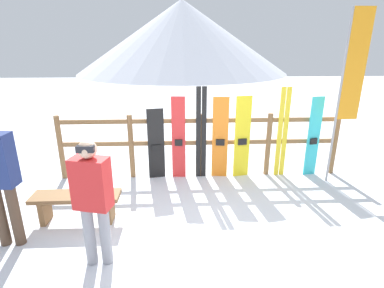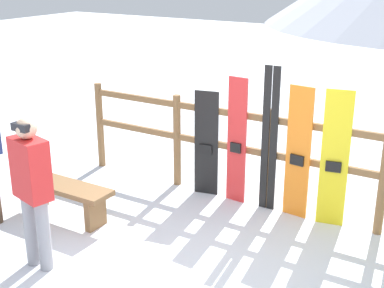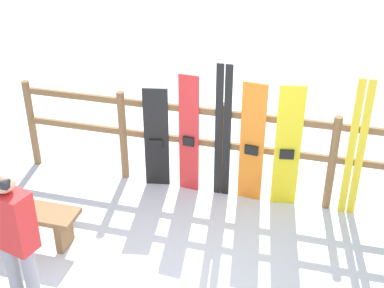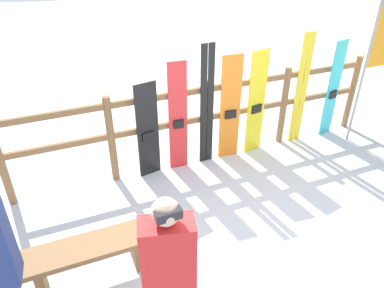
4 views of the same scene
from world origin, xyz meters
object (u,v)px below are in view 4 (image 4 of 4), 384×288
Objects in this scene: bench at (88,254)px; rental_flag at (384,19)px; snowboard_red at (178,118)px; ski_pair_black at (207,107)px; ski_pair_yellow at (301,90)px; snowboard_yellow at (256,104)px; snowboard_cyan at (333,90)px; person_red at (168,267)px; snowboard_orange at (230,109)px; snowboard_black_stripe at (148,131)px.

rental_flag is at bearing 14.63° from bench.
ski_pair_black is (0.43, 0.00, 0.09)m from snowboard_red.
ski_pair_yellow is at bearing 0.00° from ski_pair_black.
ski_pair_black is 0.79m from snowboard_yellow.
snowboard_yellow reaches higher than snowboard_cyan.
person_red is 3.22m from snowboard_yellow.
ski_pair_black reaches higher than bench.
ski_pair_yellow is (0.77, 0.00, 0.08)m from snowboard_yellow.
rental_flag reaches higher than person_red.
snowboard_red reaches higher than person_red.
snowboard_orange is 0.51× the size of rental_flag.
ski_pair_black is (1.38, 2.38, -0.01)m from person_red.
snowboard_red is 0.44m from ski_pair_black.
snowboard_red reaches higher than bench.
rental_flag is (1.71, -0.32, 1.11)m from snowboard_yellow.
snowboard_black_stripe is at bearing 174.64° from rental_flag.
ski_pair_yellow is (1.56, 0.00, -0.01)m from ski_pair_black.
snowboard_yellow is 0.91× the size of ski_pair_yellow.
ski_pair_yellow reaches higher than bench.
bench is 4.83m from rental_flag.
snowboard_orange is (1.75, 2.38, -0.11)m from person_red.
snowboard_red is at bearing -179.90° from ski_pair_yellow.
snowboard_black_stripe is 0.77× the size of ski_pair_black.
rental_flag reaches higher than snowboard_red.
snowboard_red is at bearing 68.03° from person_red.
snowboard_orange reaches higher than snowboard_black_stripe.
snowboard_black_stripe is 1.64m from snowboard_yellow.
snowboard_yellow is (1.21, -0.00, -0.00)m from snowboard_red.
snowboard_cyan is 0.51× the size of rental_flag.
snowboard_orange is 0.90× the size of ski_pair_yellow.
person_red is at bearing -141.01° from ski_pair_yellow.
ski_pair_black reaches higher than snowboard_yellow.
ski_pair_yellow is at bearing 22.97° from bench.
person_red is 0.97× the size of snowboard_yellow.
rental_flag is (2.50, -0.32, 1.02)m from ski_pair_black.
ski_pair_black reaches higher than snowboard_cyan.
snowboard_cyan reaches higher than person_red.
snowboard_orange is at bearing -179.84° from ski_pair_yellow.
ski_pair_yellow is (3.47, 1.47, 0.56)m from bench.
bench is 0.71× the size of ski_pair_yellow.
snowboard_black_stripe is at bearing -179.97° from snowboard_red.
snowboard_orange is 1.81m from snowboard_cyan.
snowboard_red is at bearing 180.00° from snowboard_cyan.
snowboard_black_stripe is 0.87× the size of snowboard_orange.
snowboard_red is (0.43, 0.00, 0.11)m from snowboard_black_stripe.
snowboard_yellow is at bearing 28.51° from bench.
rental_flag reaches higher than snowboard_black_stripe.
ski_pair_black is 1.01× the size of ski_pair_yellow.
ski_pair_yellow is 0.57× the size of rental_flag.
bench is 0.81× the size of person_red.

